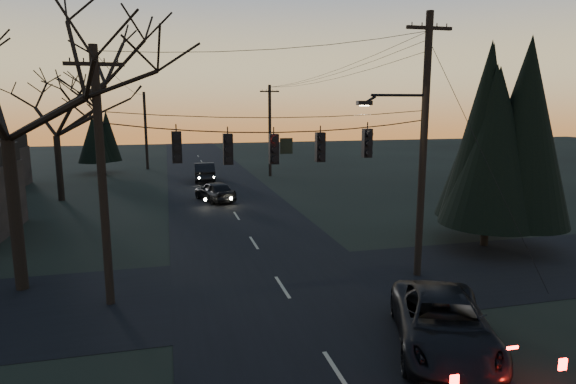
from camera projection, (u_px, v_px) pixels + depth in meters
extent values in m
cube|color=black|center=(241.00, 224.00, 27.31)|extent=(8.00, 120.00, 0.02)
cube|color=black|center=(282.00, 287.00, 17.76)|extent=(60.00, 7.00, 0.02)
cylinder|color=black|center=(275.00, 121.00, 16.62)|extent=(11.50, 0.04, 0.04)
cylinder|color=black|center=(15.00, 216.00, 17.14)|extent=(0.44, 0.44, 5.46)
cylinder|color=black|center=(485.00, 229.00, 22.95)|extent=(0.36, 0.36, 1.60)
cone|color=black|center=(491.00, 144.00, 22.23)|extent=(4.70, 4.70, 7.36)
cylinder|color=black|center=(59.00, 169.00, 33.64)|extent=(0.44, 0.44, 4.55)
cylinder|color=black|center=(102.00, 165.00, 47.43)|extent=(0.36, 0.36, 1.60)
cone|color=black|center=(100.00, 139.00, 46.97)|extent=(3.27, 3.27, 4.30)
imported|color=black|center=(443.00, 324.00, 13.13)|extent=(4.28, 5.90, 1.49)
imported|color=black|center=(215.00, 191.00, 33.63)|extent=(2.91, 4.45, 1.41)
imported|color=black|center=(204.00, 172.00, 42.74)|extent=(1.91, 4.97, 1.62)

